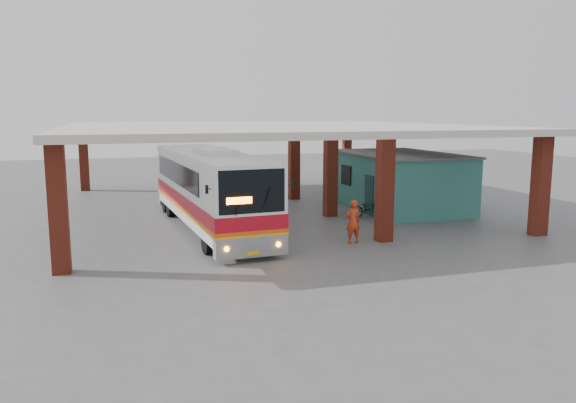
% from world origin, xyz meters
% --- Properties ---
extents(ground, '(90.00, 90.00, 0.00)m').
position_xyz_m(ground, '(0.00, 0.00, 0.00)').
color(ground, '#515154').
rests_on(ground, ground).
extents(brick_columns, '(20.10, 21.60, 4.35)m').
position_xyz_m(brick_columns, '(1.43, 5.00, 2.17)').
color(brick_columns, maroon).
rests_on(brick_columns, ground).
extents(canopy_roof, '(21.00, 23.00, 0.30)m').
position_xyz_m(canopy_roof, '(0.50, 6.50, 4.50)').
color(canopy_roof, beige).
rests_on(canopy_roof, brick_columns).
extents(shop_building, '(5.20, 8.20, 3.11)m').
position_xyz_m(shop_building, '(7.49, 4.00, 1.56)').
color(shop_building, '#2B6C66').
rests_on(shop_building, ground).
extents(coach_bus, '(3.56, 13.12, 3.78)m').
position_xyz_m(coach_bus, '(-3.51, 1.59, 1.88)').
color(coach_bus, silver).
rests_on(coach_bus, ground).
extents(motorcycle, '(1.94, 0.95, 0.98)m').
position_xyz_m(motorcycle, '(4.70, 1.95, 0.49)').
color(motorcycle, black).
rests_on(motorcycle, ground).
extents(pedestrian, '(0.68, 0.46, 1.80)m').
position_xyz_m(pedestrian, '(1.61, -2.96, 0.90)').
color(pedestrian, red).
rests_on(pedestrian, ground).
extents(red_chair, '(0.57, 0.57, 0.84)m').
position_xyz_m(red_chair, '(4.81, 7.10, 0.39)').
color(red_chair, red).
rests_on(red_chair, ground).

